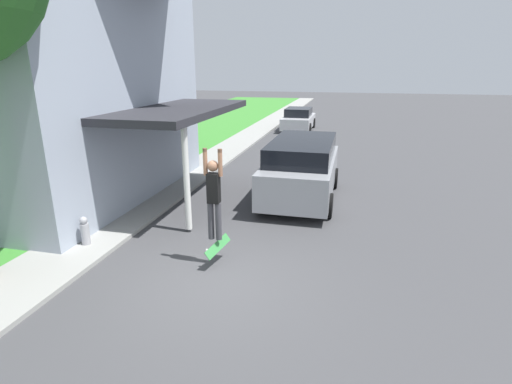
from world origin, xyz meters
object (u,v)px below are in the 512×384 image
skateboarder (214,194)px  fire_hydrant (85,231)px  suv_parked (302,168)px  skateboard (218,246)px  car_down_street (299,119)px

skateboarder → fire_hydrant: bearing=179.5°
suv_parked → skateboard: suv_parked is taller
skateboard → suv_parked: bearing=77.0°
suv_parked → skateboard: bearing=-103.0°
skateboarder → fire_hydrant: size_ratio=2.86×
car_down_street → skateboard: bearing=-87.2°
suv_parked → skateboarder: skateboarder is taller
suv_parked → skateboarder: size_ratio=2.43×
suv_parked → skateboard: (-1.15, -4.96, -0.59)m
skateboard → fire_hydrant: 3.31m
suv_parked → fire_hydrant: size_ratio=6.96×
suv_parked → car_down_street: size_ratio=1.14×
skateboard → fire_hydrant: bearing=179.3°
suv_parked → skateboarder: 5.13m
car_down_street → skateboard: 19.40m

